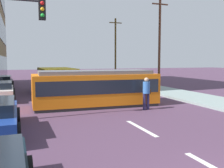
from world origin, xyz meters
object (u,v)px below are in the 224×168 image
at_px(traffic_light_mast, 4,33).
at_px(city_bus, 57,78).
at_px(pedestrian_crossing, 146,92).
at_px(utility_pole_far, 115,47).
at_px(streetcar_tram, 95,88).
at_px(parked_sedan_furthest, 0,82).
at_px(utility_pole_mid, 159,40).

bearing_deg(traffic_light_mast, city_bus, 70.25).
relative_size(pedestrian_crossing, traffic_light_mast, 0.32).
bearing_deg(utility_pole_far, streetcar_tram, -114.03).
distance_m(pedestrian_crossing, traffic_light_mast, 7.20).
xyz_separation_m(pedestrian_crossing, parked_sedan_furthest, (-7.61, 12.64, -0.32)).
bearing_deg(parked_sedan_furthest, pedestrian_crossing, -58.94).
relative_size(streetcar_tram, traffic_light_mast, 1.32).
height_order(streetcar_tram, parked_sedan_furthest, streetcar_tram).
bearing_deg(utility_pole_far, city_bus, -128.06).
distance_m(traffic_light_mast, utility_pole_far, 26.02).
distance_m(parked_sedan_furthest, utility_pole_mid, 15.68).
height_order(streetcar_tram, utility_pole_far, utility_pole_far).
xyz_separation_m(parked_sedan_furthest, traffic_light_mast, (0.94, -13.02, 3.01)).
bearing_deg(utility_pole_far, pedestrian_crossing, -107.07).
bearing_deg(parked_sedan_furthest, utility_pole_mid, -4.46).
relative_size(parked_sedan_furthest, utility_pole_mid, 0.53).
bearing_deg(traffic_light_mast, pedestrian_crossing, 3.30).
distance_m(city_bus, utility_pole_mid, 11.52).
distance_m(city_bus, pedestrian_crossing, 9.74).
bearing_deg(utility_pole_mid, city_bus, -168.05).
bearing_deg(pedestrian_crossing, streetcar_tram, 136.21).
bearing_deg(utility_pole_mid, traffic_light_mast, -140.14).
distance_m(city_bus, parked_sedan_furthest, 5.60).
height_order(streetcar_tram, city_bus, streetcar_tram).
height_order(pedestrian_crossing, parked_sedan_furthest, pedestrian_crossing).
bearing_deg(traffic_light_mast, parked_sedan_furthest, 94.14).
distance_m(city_bus, traffic_light_mast, 10.48).
xyz_separation_m(traffic_light_mast, utility_pole_mid, (14.18, 11.84, 0.93)).
bearing_deg(streetcar_tram, parked_sedan_furthest, 117.35).
bearing_deg(pedestrian_crossing, utility_pole_far, 72.93).
height_order(city_bus, utility_pole_far, utility_pole_far).
bearing_deg(parked_sedan_furthest, streetcar_tram, -62.65).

